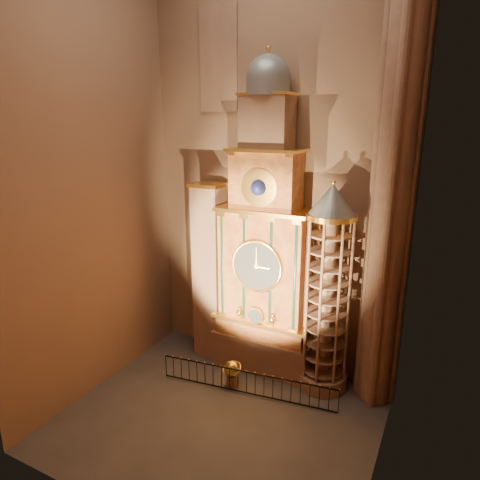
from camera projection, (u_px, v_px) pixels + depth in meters
The scene contains 11 objects.
floor at pixel (220, 418), 20.02m from camera, with size 14.00×14.00×0.00m, color #383330.
wall_back at pixel (274, 169), 22.20m from camera, with size 22.00×22.00×0.00m, color #8A644A.
wall_left at pixel (88, 174), 20.12m from camera, with size 22.00×22.00×0.00m, color #8A644A.
wall_right at pixel (401, 198), 13.99m from camera, with size 22.00×22.00×0.00m, color #8A644A.
astronomical_clock at pixel (265, 254), 22.48m from camera, with size 5.60×2.41×16.70m.
portrait_tower at pixel (210, 271), 24.39m from camera, with size 1.80×1.60×10.20m.
stair_turret at pixel (327, 292), 21.10m from camera, with size 2.50×2.50×10.80m.
gothic_pier at pixel (394, 179), 18.67m from camera, with size 2.04×2.04×22.00m.
stained_glass_window at pixel (218, 59), 22.04m from camera, with size 2.20×0.14×5.20m.
celestial_globe at pixel (232, 371), 22.24m from camera, with size 1.17×1.12×1.44m.
iron_railing at pixel (246, 383), 21.56m from camera, with size 9.10×1.24×1.27m.
Camera 1 is at (8.58, -14.73, 13.45)m, focal length 32.00 mm.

